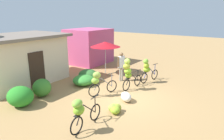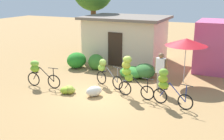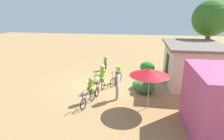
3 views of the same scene
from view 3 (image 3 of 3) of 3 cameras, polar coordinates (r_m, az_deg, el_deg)
The scene contains 15 objects.
ground_plane at distance 12.84m, azimuth -3.69°, elevation -4.54°, with size 60.00×60.00×0.00m, color #A57D4C.
building_low at distance 13.97m, azimuth 23.59°, elevation 1.95°, with size 5.10×3.77×2.79m.
tree_behind_building at distance 17.27m, azimuth 28.36°, elevation 13.78°, with size 2.89×2.89×5.79m.
hedge_bush_front_left at distance 15.57m, azimuth 10.94°, elevation 0.93°, with size 1.07×1.22×0.90m, color #278425.
hedge_bush_front_right at distance 14.42m, azimuth 11.55°, elevation -0.47°, with size 0.90×0.85×0.89m, color #3A7C29.
hedge_bush_mid at distance 12.22m, azimuth 9.16°, elevation -4.46°, with size 1.28×1.22×0.58m, color #398B34.
hedge_bush_by_door at distance 11.62m, azimuth 10.17°, elevation -5.26°, with size 1.09×1.21×0.75m, color #336A2F.
market_umbrella at distance 9.23m, azimuth 11.66°, elevation -0.67°, with size 2.00×2.00×2.17m.
bicycle_leftmost at distance 15.66m, azimuth -2.08°, elevation 2.46°, with size 1.75×0.44×1.23m.
bicycle_near_pile at distance 12.84m, azimuth 1.76°, elevation -0.94°, with size 1.61×0.66×1.26m.
bicycle_center_loaded at distance 11.47m, azimuth -3.19°, elevation -1.91°, with size 1.65×0.49×1.73m.
bicycle_by_shop at distance 10.12m, azimuth -6.93°, elevation -5.81°, with size 1.65×0.51×1.45m.
banana_pile_on_ground at distance 14.22m, azimuth -4.21°, elevation -1.64°, with size 0.75×0.73×0.34m.
produce_sack at distance 13.09m, azimuth -4.69°, elevation -3.09°, with size 0.70×0.44×0.44m, color silver.
person_vendor at distance 10.30m, azimuth 1.62°, elevation -3.80°, with size 0.57×0.27×1.75m.
Camera 3 is at (11.58, 2.72, 4.84)m, focal length 29.35 mm.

